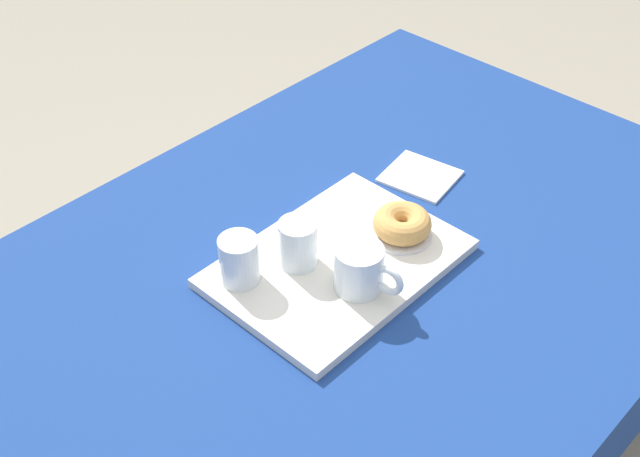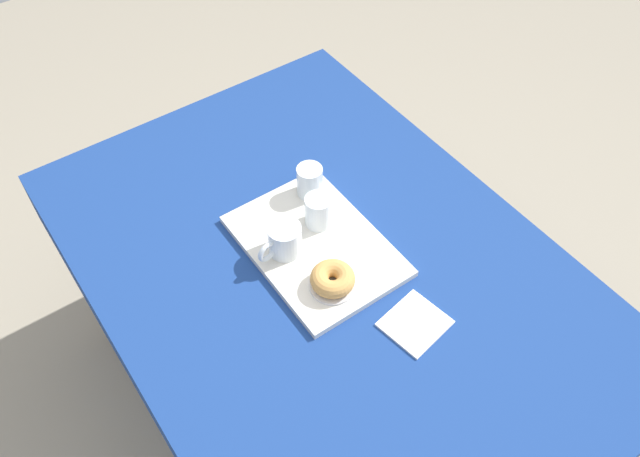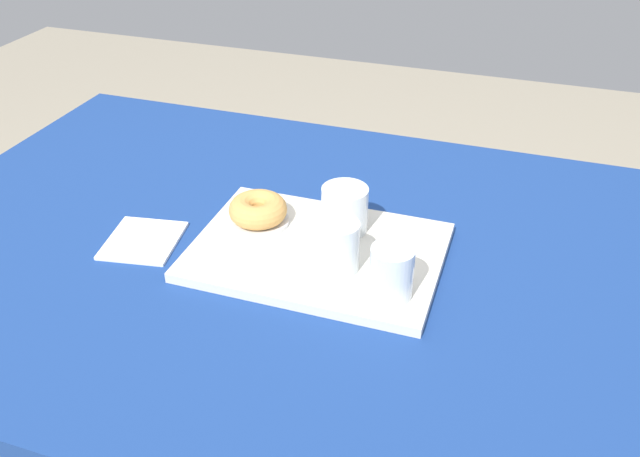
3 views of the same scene
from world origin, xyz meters
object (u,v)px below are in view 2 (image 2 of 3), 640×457
donut_plate_left (332,285)px  paper_napkin (415,323)px  water_glass_far (310,182)px  serving_tray (316,246)px  water_glass_near (318,213)px  tea_mug_left (284,240)px  sugar_donut_left (333,279)px  dining_table (326,285)px

donut_plate_left → paper_napkin: 0.21m
water_glass_far → paper_napkin: bearing=176.5°
serving_tray → water_glass_near: (0.05, -0.04, 0.05)m
serving_tray → water_glass_far: (0.15, -0.09, 0.05)m
tea_mug_left → donut_plate_left: bearing=-167.8°
sugar_donut_left → tea_mug_left: bearing=12.2°
dining_table → paper_napkin: (-0.25, -0.07, 0.09)m
dining_table → serving_tray: (0.06, -0.01, 0.09)m
donut_plate_left → tea_mug_left: bearing=12.2°
water_glass_near → donut_plate_left: size_ratio=0.78×
serving_tray → paper_napkin: size_ratio=3.15×
dining_table → donut_plate_left: 0.13m
dining_table → tea_mug_left: size_ratio=11.76×
water_glass_near → sugar_donut_left: size_ratio=0.82×
water_glass_near → paper_napkin: (-0.36, -0.01, -0.05)m
tea_mug_left → donut_plate_left: size_ratio=1.12×
dining_table → donut_plate_left: (-0.07, 0.03, 0.10)m
tea_mug_left → sugar_donut_left: size_ratio=1.19×
serving_tray → water_glass_near: size_ratio=4.91×
water_glass_near → water_glass_far: same height
serving_tray → water_glass_far: 0.18m
serving_tray → sugar_donut_left: size_ratio=4.03×
water_glass_far → tea_mug_left: bearing=127.6°
dining_table → tea_mug_left: tea_mug_left is taller
dining_table → water_glass_near: water_glass_near is taller
serving_tray → paper_napkin: (-0.31, -0.06, -0.01)m
serving_tray → water_glass_far: size_ratio=4.91×
dining_table → serving_tray: size_ratio=3.46×
dining_table → water_glass_near: (0.11, -0.06, 0.14)m
water_glass_far → sugar_donut_left: size_ratio=0.82×
tea_mug_left → donut_plate_left: 0.16m
tea_mug_left → water_glass_far: (0.12, -0.16, -0.00)m
tea_mug_left → water_glass_near: 0.12m
water_glass_near → dining_table: bearing=153.6°
water_glass_far → sugar_donut_left: (-0.28, 0.13, -0.01)m
water_glass_far → donut_plate_left: (-0.28, 0.13, -0.03)m
tea_mug_left → paper_napkin: (-0.34, -0.13, -0.05)m
dining_table → water_glass_near: 0.19m
dining_table → water_glass_near: bearing=-26.4°
tea_mug_left → dining_table: bearing=-143.6°
water_glass_near → tea_mug_left: bearing=102.2°
donut_plate_left → water_glass_far: bearing=-24.7°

